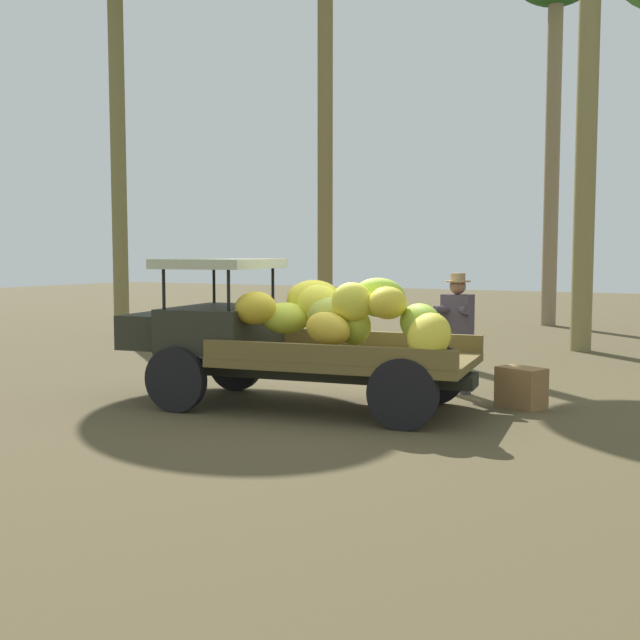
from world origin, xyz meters
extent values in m
plane|color=brown|center=(0.00, 0.00, 0.00)|extent=(60.00, 60.00, 0.00)
cube|color=#27281E|center=(-0.12, 0.30, 0.44)|extent=(4.02, 0.98, 0.16)
cylinder|color=black|center=(1.21, 1.30, 0.39)|extent=(0.80, 0.25, 0.78)
cylinder|color=black|center=(1.43, -0.29, 0.39)|extent=(0.80, 0.25, 0.78)
cylinder|color=black|center=(-1.57, 0.91, 0.39)|extent=(0.80, 0.25, 0.78)
cylinder|color=black|center=(-1.35, -0.67, 0.39)|extent=(0.80, 0.25, 0.78)
cube|color=brown|center=(-0.57, 0.24, 0.62)|extent=(3.21, 2.12, 0.10)
cube|color=brown|center=(-0.68, 1.04, 0.78)|extent=(2.98, 0.49, 0.22)
cube|color=brown|center=(-0.46, -0.55, 0.78)|extent=(2.98, 0.49, 0.22)
cube|color=#27281E|center=(1.12, 0.48, 0.95)|extent=(1.30, 1.66, 0.55)
cube|color=#27281E|center=(2.01, 0.60, 0.89)|extent=(0.84, 1.15, 0.44)
cylinder|color=black|center=(1.47, 1.18, 1.50)|extent=(0.04, 0.04, 0.55)
cylinder|color=black|center=(1.64, -0.10, 1.50)|extent=(0.04, 0.04, 0.55)
cylinder|color=black|center=(0.59, 1.06, 1.50)|extent=(0.04, 0.04, 0.55)
cylinder|color=black|center=(0.77, -0.22, 1.50)|extent=(0.04, 0.04, 0.55)
cube|color=#B8BC9E|center=(1.12, 0.48, 1.77)|extent=(1.42, 1.67, 0.12)
ellipsoid|color=#98BF31|center=(-0.98, 0.24, 1.39)|extent=(0.69, 0.53, 0.56)
ellipsoid|color=#A8CC3C|center=(-1.57, 0.42, 1.12)|extent=(0.74, 0.68, 0.48)
ellipsoid|color=yellow|center=(-0.56, 0.73, 1.04)|extent=(0.79, 0.67, 0.50)
ellipsoid|color=#B5C14A|center=(-0.37, 0.36, 1.20)|extent=(0.62, 0.59, 0.53)
ellipsoid|color=#AFC335|center=(-0.77, 0.50, 1.06)|extent=(0.52, 0.44, 0.47)
ellipsoid|color=yellow|center=(-1.78, 0.71, 1.02)|extent=(0.69, 0.68, 0.61)
ellipsoid|color=gold|center=(-0.09, 0.21, 1.34)|extent=(0.79, 0.65, 0.48)
ellipsoid|color=#B6C436|center=(0.13, 0.52, 1.12)|extent=(0.76, 0.74, 0.42)
ellipsoid|color=yellow|center=(-0.82, 0.64, 1.35)|extent=(0.51, 0.36, 0.47)
ellipsoid|color=yellow|center=(-0.21, 0.35, 1.32)|extent=(0.65, 0.56, 0.52)
ellipsoid|color=gold|center=(-1.24, 0.59, 1.35)|extent=(0.53, 0.53, 0.39)
ellipsoid|color=yellow|center=(-0.41, 0.31, 1.18)|extent=(0.80, 0.74, 0.51)
ellipsoid|color=gold|center=(-1.55, 0.26, 0.96)|extent=(0.56, 0.53, 0.37)
ellipsoid|color=gold|center=(0.37, 0.82, 1.25)|extent=(0.77, 0.78, 0.56)
cylinder|color=#404343|center=(-1.48, -1.51, 0.39)|extent=(0.15, 0.15, 0.78)
cylinder|color=#404343|center=(-1.22, -1.52, 0.39)|extent=(0.15, 0.15, 0.78)
cube|color=#433946|center=(-1.35, -1.51, 1.07)|extent=(0.41, 0.26, 0.57)
cylinder|color=#433946|center=(-1.45, -1.41, 1.15)|extent=(0.31, 0.38, 0.10)
cylinder|color=#433946|center=(-1.25, -1.42, 1.15)|extent=(0.34, 0.37, 0.10)
sphere|color=#895C48|center=(-1.35, -1.51, 1.46)|extent=(0.22, 0.22, 0.22)
cylinder|color=#9B7E56|center=(-1.35, -1.51, 1.53)|extent=(0.34, 0.34, 0.02)
cylinder|color=#9B7E56|center=(-1.35, -1.51, 1.59)|extent=(0.20, 0.20, 0.10)
cube|color=olive|center=(-2.38, -0.95, 0.25)|extent=(0.65, 0.54, 0.50)
cylinder|color=olive|center=(7.94, -5.18, 4.41)|extent=(0.35, 0.35, 8.82)
cylinder|color=#887357|center=(-0.21, -12.27, 4.29)|extent=(0.38, 0.38, 8.59)
cylinder|color=olive|center=(-1.96, -7.17, 5.37)|extent=(0.40, 0.40, 10.74)
cylinder|color=olive|center=(3.92, -7.64, 4.91)|extent=(0.35, 0.35, 9.82)
camera|label=1|loc=(-4.82, 8.82, 1.93)|focal=44.87mm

